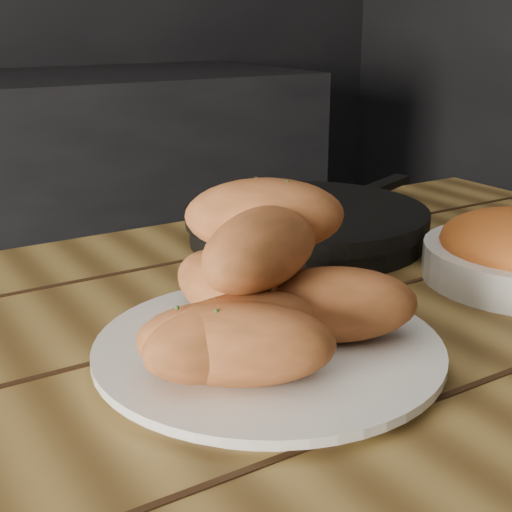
{
  "coord_description": "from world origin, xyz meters",
  "views": [
    {
      "loc": [
        0.28,
        -0.03,
        1.03
      ],
      "look_at": [
        0.59,
        0.45,
        0.84
      ],
      "focal_mm": 50.0,
      "sensor_mm": 36.0,
      "label": 1
    }
  ],
  "objects_px": {
    "table": "(278,475)",
    "plate": "(268,351)",
    "bread_rolls": "(261,289)",
    "skillet": "(307,223)"
  },
  "relations": [
    {
      "from": "table",
      "to": "skillet",
      "type": "xyz_separation_m",
      "value": [
        0.24,
        0.29,
        0.12
      ]
    },
    {
      "from": "table",
      "to": "bread_rolls",
      "type": "height_order",
      "value": "bread_rolls"
    },
    {
      "from": "bread_rolls",
      "to": "skillet",
      "type": "relative_size",
      "value": 0.62
    },
    {
      "from": "skillet",
      "to": "table",
      "type": "bearing_deg",
      "value": -129.41
    },
    {
      "from": "table",
      "to": "skillet",
      "type": "bearing_deg",
      "value": 50.59
    },
    {
      "from": "plate",
      "to": "skillet",
      "type": "height_order",
      "value": "skillet"
    },
    {
      "from": "table",
      "to": "plate",
      "type": "xyz_separation_m",
      "value": [
        0.01,
        0.02,
        0.11
      ]
    },
    {
      "from": "bread_rolls",
      "to": "skillet",
      "type": "distance_m",
      "value": 0.37
    },
    {
      "from": "bread_rolls",
      "to": "skillet",
      "type": "bearing_deg",
      "value": 47.92
    },
    {
      "from": "skillet",
      "to": "bread_rolls",
      "type": "bearing_deg",
      "value": -132.08
    }
  ]
}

